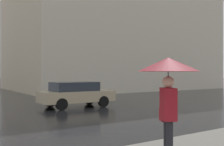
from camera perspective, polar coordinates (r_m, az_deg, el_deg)
The scene contains 2 objects.
car_champagne at distance 15.27m, azimuth -7.62°, elevation -4.34°, with size 1.85×4.10×1.41m.
pedestrian_in_red_jacket at distance 5.16m, azimuth 11.78°, elevation -0.62°, with size 1.16×1.16×2.03m.
Camera 1 is at (-8.20, -1.63, 1.88)m, focal length 43.25 mm.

